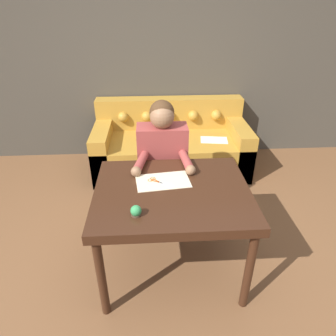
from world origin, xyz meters
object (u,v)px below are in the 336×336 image
object	(u,v)px
couch	(171,146)
pin_cushion	(136,211)
scissors	(157,181)
person	(163,165)
dining_table	(172,199)

from	to	relation	value
couch	pin_cushion	world-z (taller)	pin_cushion
couch	pin_cushion	xyz separation A→B (m)	(-0.35, -1.97, 0.50)
scissors	pin_cushion	size ratio (longest dim) A/B	2.73
couch	pin_cushion	size ratio (longest dim) A/B	26.42
scissors	couch	bearing A→B (deg)	82.20
person	pin_cushion	world-z (taller)	person
couch	person	bearing A→B (deg)	-97.90
dining_table	pin_cushion	distance (m)	0.39
couch	person	world-z (taller)	person
dining_table	person	xyz separation A→B (m)	(-0.05, 0.60, -0.05)
couch	person	distance (m)	1.16
couch	scissors	xyz separation A→B (m)	(-0.22, -1.58, 0.47)
scissors	person	bearing A→B (deg)	82.42
pin_cushion	person	bearing A→B (deg)	76.92
person	pin_cushion	xyz separation A→B (m)	(-0.20, -0.87, 0.17)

